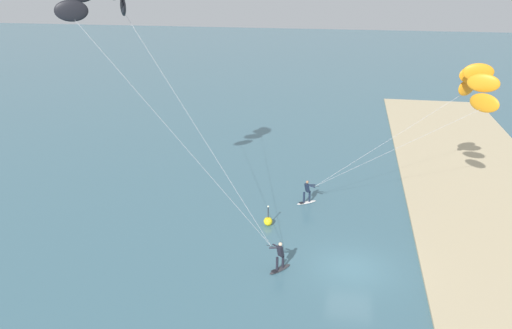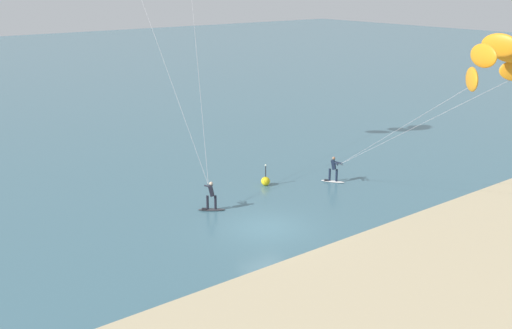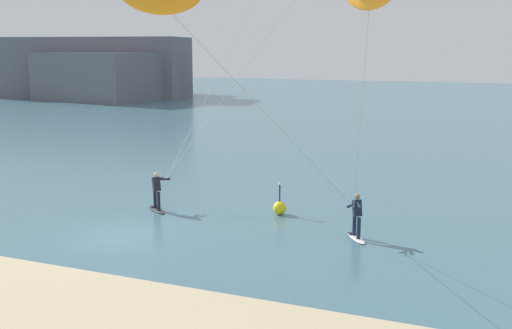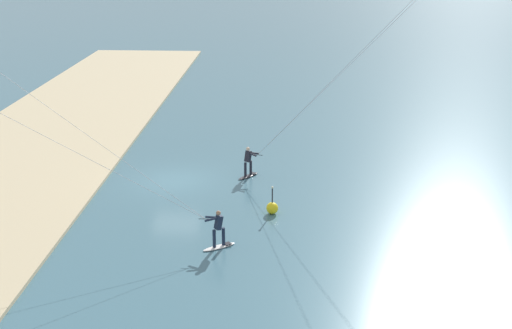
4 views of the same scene
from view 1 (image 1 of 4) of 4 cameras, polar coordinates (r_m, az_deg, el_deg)
ground_plane at (r=29.28m, az=10.49°, el=-11.15°), size 240.00×240.00×0.00m
kitesurfer_nearshore at (r=34.82m, az=22.40°, el=7.72°), size 5.79×11.79×9.95m
kitesurfer_mid_water at (r=30.55m, az=-16.26°, el=16.24°), size 6.88×12.76×15.09m
marker_buoy at (r=33.08m, az=1.34°, el=-6.23°), size 0.56×0.56×1.38m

